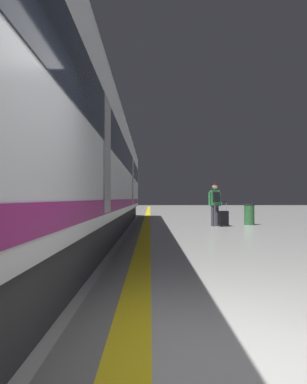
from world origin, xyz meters
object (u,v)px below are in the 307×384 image
Objects in this scene: high_speed_train at (75,153)px; passenger_near at (215,201)px; waste_bin at (249,214)px; suitcase_near at (223,218)px.

passenger_near is (4.91, 4.28, -1.46)m from high_speed_train.
waste_bin is at bearing 25.23° from passenger_near.
passenger_near is at bearing 41.11° from high_speed_train.
waste_bin is (6.54, 5.05, -2.04)m from high_speed_train.
suitcase_near reaches higher than waste_bin.
waste_bin is (1.63, 0.77, -0.59)m from passenger_near.
suitcase_near is at bearing -25.25° from passenger_near.
high_speed_train reaches higher than passenger_near.
passenger_near is 1.94× the size of waste_bin.
suitcase_near is (5.22, 4.13, -2.15)m from high_speed_train.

